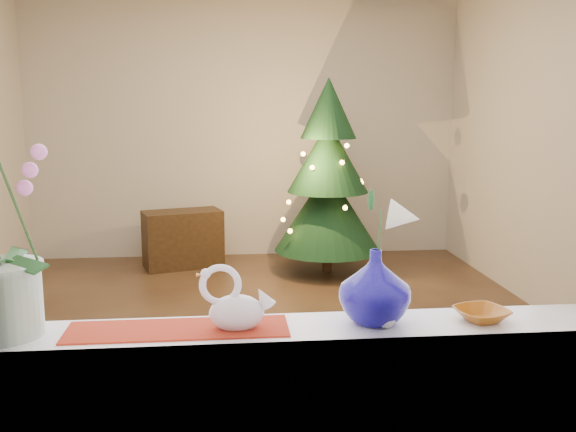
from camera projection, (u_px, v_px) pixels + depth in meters
name	position (u px, v px, depth m)	size (l,w,h in m)	color
ground	(259.00, 336.00, 4.55)	(5.00, 5.00, 0.00)	#332014
wall_back	(245.00, 130.00, 6.76)	(4.50, 0.10, 2.70)	beige
wall_front	(302.00, 200.00, 1.86)	(4.50, 0.10, 2.70)	beige
wall_right	(575.00, 143.00, 4.53)	(0.10, 5.00, 2.70)	beige
windowsill	(297.00, 332.00, 2.07)	(2.20, 0.26, 0.04)	white
window_frame	(302.00, 78.00, 1.83)	(2.22, 0.06, 1.60)	white
runner	(178.00, 329.00, 2.03)	(0.70, 0.20, 0.01)	maroon
swan	(236.00, 299.00, 2.02)	(0.24, 0.11, 0.20)	silver
blue_vase	(375.00, 281.00, 2.08)	(0.27, 0.27, 0.28)	#0A0460
lily	(377.00, 206.00, 2.04)	(0.16, 0.09, 0.21)	silver
paperweight	(386.00, 318.00, 2.04)	(0.07, 0.07, 0.07)	silver
amber_dish	(482.00, 315.00, 2.11)	(0.14, 0.14, 0.04)	#8B470D
xmas_tree	(328.00, 177.00, 6.13)	(1.02, 1.02, 1.87)	black
side_table	(183.00, 239.00, 6.42)	(0.76, 0.38, 0.57)	black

